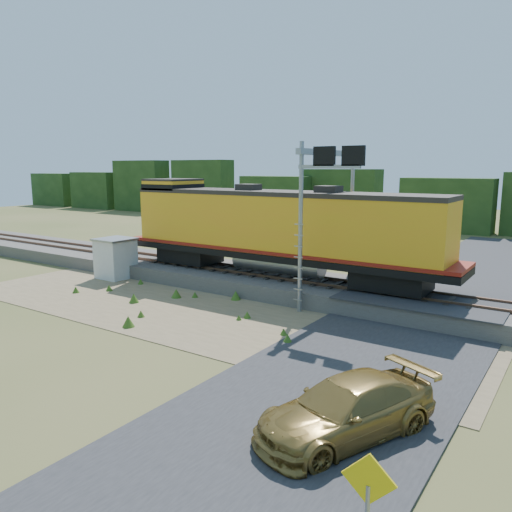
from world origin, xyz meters
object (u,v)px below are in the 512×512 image
Objects in this scene: locomotive at (274,228)px; road_sign at (368,508)px; signal_gantry at (331,185)px; car at (347,409)px; shed at (116,258)px.

road_sign is at bearing -53.80° from locomotive.
signal_gantry is 1.56× the size of car.
shed is 24.62m from road_sign.
shed is at bearing 148.05° from road_sign.
shed reaches higher than car.
shed is at bearing -171.09° from signal_gantry.
signal_gantry is (12.93, 2.03, 4.48)m from shed.
locomotive is at bearing 126.20° from road_sign.
locomotive is 9.99m from shed.
car is (-2.16, 4.18, -0.81)m from road_sign.
locomotive is 7.91× the size of shed.
locomotive reaches higher than shed.
road_sign is at bearing -62.12° from signal_gantry.
car is (18.73, -8.85, -0.50)m from shed.
road_sign is at bearing -38.60° from car.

